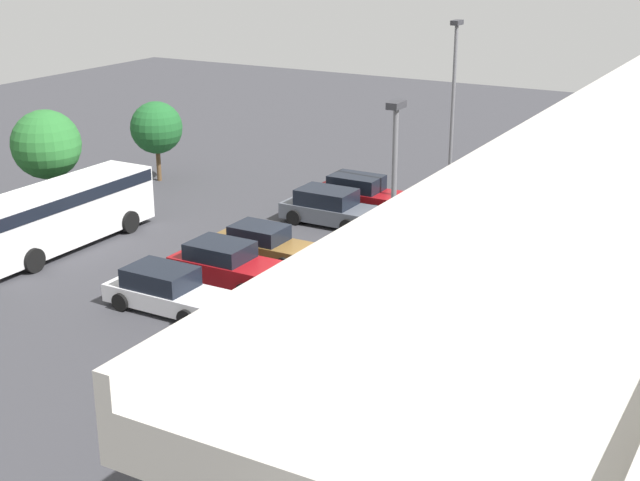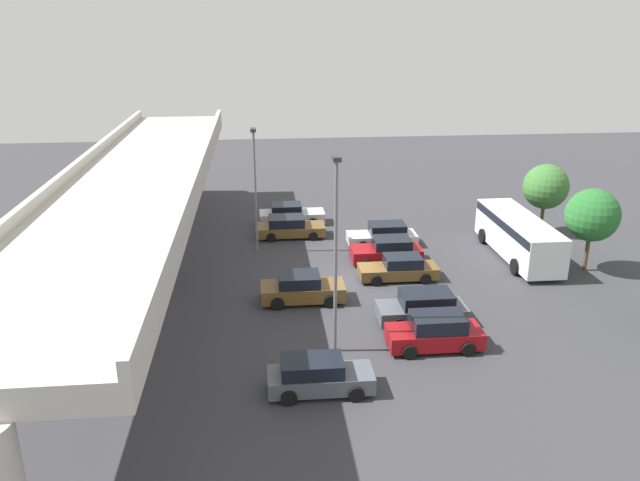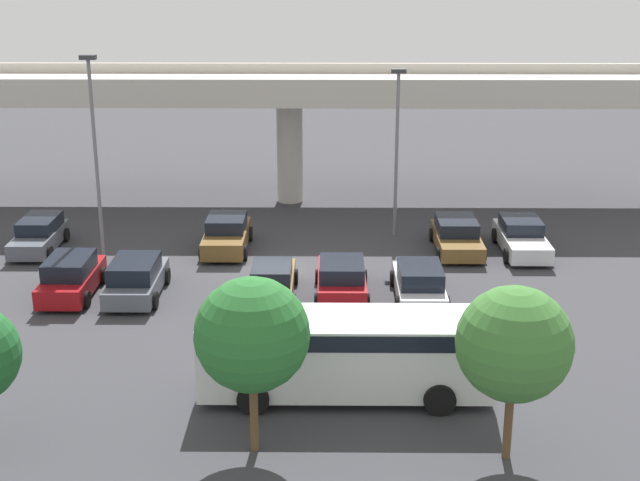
{
  "view_description": "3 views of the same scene",
  "coord_description": "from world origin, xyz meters",
  "px_view_note": "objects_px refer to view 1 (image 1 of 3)",
  "views": [
    {
      "loc": [
        28.53,
        16.51,
        12.75
      ],
      "look_at": [
        0.84,
        0.78,
        1.68
      ],
      "focal_mm": 50.0,
      "sensor_mm": 36.0,
      "label": 1
    },
    {
      "loc": [
        -33.57,
        5.6,
        14.55
      ],
      "look_at": [
        0.46,
        2.21,
        2.38
      ],
      "focal_mm": 35.0,
      "sensor_mm": 36.0,
      "label": 2
    },
    {
      "loc": [
        2.13,
        -36.15,
        13.47
      ],
      "look_at": [
        1.78,
        1.44,
        1.16
      ],
      "focal_mm": 50.0,
      "sensor_mm": 36.0,
      "label": 3
    }
  ],
  "objects_px": {
    "parked_car_7": "(281,356)",
    "parked_car_1": "(358,193)",
    "parked_car_4": "(263,244)",
    "tree_front_right": "(46,145)",
    "parked_car_6": "(167,290)",
    "lamp_post_near_aisle": "(393,214)",
    "shuttle_bus": "(61,211)",
    "parked_car_0": "(494,195)",
    "tree_front_left": "(156,128)",
    "lamp_post_mid_lot": "(453,110)",
    "parked_car_5": "(226,264)",
    "parked_car_3": "(422,249)",
    "parked_car_2": "(329,207)",
    "parked_car_8": "(216,396)"
  },
  "relations": [
    {
      "from": "parked_car_7",
      "to": "parked_car_1",
      "type": "bearing_deg",
      "value": -70.34
    },
    {
      "from": "parked_car_4",
      "to": "tree_front_right",
      "type": "height_order",
      "value": "tree_front_right"
    },
    {
      "from": "tree_front_right",
      "to": "parked_car_1",
      "type": "bearing_deg",
      "value": 125.58
    },
    {
      "from": "parked_car_6",
      "to": "lamp_post_near_aisle",
      "type": "height_order",
      "value": "lamp_post_near_aisle"
    },
    {
      "from": "parked_car_4",
      "to": "shuttle_bus",
      "type": "bearing_deg",
      "value": -161.27
    },
    {
      "from": "parked_car_0",
      "to": "tree_front_left",
      "type": "relative_size",
      "value": 1.01
    },
    {
      "from": "tree_front_left",
      "to": "tree_front_right",
      "type": "bearing_deg",
      "value": -0.0
    },
    {
      "from": "lamp_post_mid_lot",
      "to": "tree_front_right",
      "type": "distance_m",
      "value": 18.48
    },
    {
      "from": "lamp_post_near_aisle",
      "to": "tree_front_right",
      "type": "height_order",
      "value": "lamp_post_near_aisle"
    },
    {
      "from": "lamp_post_near_aisle",
      "to": "lamp_post_mid_lot",
      "type": "xyz_separation_m",
      "value": [
        -13.6,
        -3.52,
        0.53
      ]
    },
    {
      "from": "parked_car_5",
      "to": "parked_car_6",
      "type": "bearing_deg",
      "value": -96.7
    },
    {
      "from": "parked_car_1",
      "to": "tree_front_right",
      "type": "xyz_separation_m",
      "value": [
        8.41,
        -11.75,
        2.75
      ]
    },
    {
      "from": "parked_car_3",
      "to": "tree_front_left",
      "type": "bearing_deg",
      "value": -16.04
    },
    {
      "from": "parked_car_4",
      "to": "lamp_post_near_aisle",
      "type": "relative_size",
      "value": 0.57
    },
    {
      "from": "parked_car_2",
      "to": "parked_car_4",
      "type": "bearing_deg",
      "value": -90.19
    },
    {
      "from": "parked_car_3",
      "to": "parked_car_6",
      "type": "xyz_separation_m",
      "value": [
        8.44,
        -6.18,
        -0.04
      ]
    },
    {
      "from": "parked_car_0",
      "to": "parked_car_4",
      "type": "height_order",
      "value": "parked_car_0"
    },
    {
      "from": "parked_car_1",
      "to": "lamp_post_near_aisle",
      "type": "bearing_deg",
      "value": -59.16
    },
    {
      "from": "parked_car_0",
      "to": "tree_front_right",
      "type": "height_order",
      "value": "tree_front_right"
    },
    {
      "from": "parked_car_5",
      "to": "parked_car_6",
      "type": "relative_size",
      "value": 0.94
    },
    {
      "from": "parked_car_4",
      "to": "parked_car_0",
      "type": "bearing_deg",
      "value": 62.38
    },
    {
      "from": "tree_front_left",
      "to": "tree_front_right",
      "type": "xyz_separation_m",
      "value": [
        7.76,
        -0.0,
        0.64
      ]
    },
    {
      "from": "parked_car_3",
      "to": "lamp_post_near_aisle",
      "type": "relative_size",
      "value": 0.56
    },
    {
      "from": "parked_car_1",
      "to": "parked_car_7",
      "type": "distance_m",
      "value": 17.52
    },
    {
      "from": "parked_car_0",
      "to": "parked_car_2",
      "type": "relative_size",
      "value": 0.97
    },
    {
      "from": "parked_car_5",
      "to": "parked_car_7",
      "type": "bearing_deg",
      "value": -42.99
    },
    {
      "from": "parked_car_7",
      "to": "parked_car_6",
      "type": "bearing_deg",
      "value": -20.71
    },
    {
      "from": "parked_car_3",
      "to": "lamp_post_mid_lot",
      "type": "height_order",
      "value": "lamp_post_mid_lot"
    },
    {
      "from": "parked_car_5",
      "to": "tree_front_left",
      "type": "distance_m",
      "value": 15.83
    },
    {
      "from": "parked_car_4",
      "to": "parked_car_7",
      "type": "xyz_separation_m",
      "value": [
        8.3,
        6.02,
        0.03
      ]
    },
    {
      "from": "shuttle_bus",
      "to": "parked_car_8",
      "type": "bearing_deg",
      "value": 59.15
    },
    {
      "from": "parked_car_3",
      "to": "tree_front_right",
      "type": "distance_m",
      "value": 18.0
    },
    {
      "from": "parked_car_0",
      "to": "parked_car_1",
      "type": "xyz_separation_m",
      "value": [
        3.11,
        -5.79,
        0.06
      ]
    },
    {
      "from": "shuttle_bus",
      "to": "tree_front_left",
      "type": "bearing_deg",
      "value": -162.48
    },
    {
      "from": "parked_car_0",
      "to": "parked_car_7",
      "type": "relative_size",
      "value": 0.93
    },
    {
      "from": "parked_car_2",
      "to": "shuttle_bus",
      "type": "bearing_deg",
      "value": -135.01
    },
    {
      "from": "lamp_post_mid_lot",
      "to": "tree_front_left",
      "type": "xyz_separation_m",
      "value": [
        0.5,
        -16.44,
        -2.4
      ]
    },
    {
      "from": "parked_car_5",
      "to": "tree_front_right",
      "type": "bearing_deg",
      "value": 167.49
    },
    {
      "from": "parked_car_5",
      "to": "parked_car_8",
      "type": "distance_m",
      "value": 10.18
    },
    {
      "from": "parked_car_0",
      "to": "parked_car_4",
      "type": "distance_m",
      "value": 12.76
    },
    {
      "from": "parked_car_2",
      "to": "parked_car_5",
      "type": "bearing_deg",
      "value": -89.16
    },
    {
      "from": "parked_car_2",
      "to": "parked_car_6",
      "type": "distance_m",
      "value": 11.47
    },
    {
      "from": "parked_car_1",
      "to": "parked_car_8",
      "type": "xyz_separation_m",
      "value": [
        19.48,
        5.68,
        -0.08
      ]
    },
    {
      "from": "parked_car_8",
      "to": "shuttle_bus",
      "type": "height_order",
      "value": "shuttle_bus"
    },
    {
      "from": "parked_car_2",
      "to": "shuttle_bus",
      "type": "height_order",
      "value": "shuttle_bus"
    },
    {
      "from": "shuttle_bus",
      "to": "lamp_post_mid_lot",
      "type": "distance_m",
      "value": 17.47
    },
    {
      "from": "parked_car_1",
      "to": "shuttle_bus",
      "type": "distance_m",
      "value": 13.93
    },
    {
      "from": "parked_car_8",
      "to": "tree_front_left",
      "type": "distance_m",
      "value": 25.75
    },
    {
      "from": "parked_car_4",
      "to": "parked_car_5",
      "type": "height_order",
      "value": "parked_car_5"
    },
    {
      "from": "parked_car_8",
      "to": "parked_car_2",
      "type": "bearing_deg",
      "value": -71.01
    }
  ]
}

